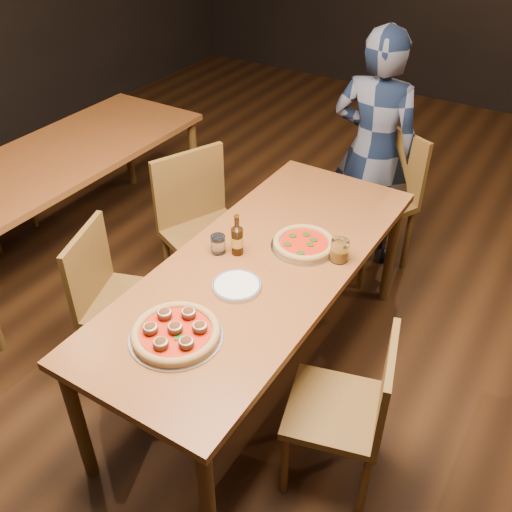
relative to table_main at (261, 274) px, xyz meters
The scene contains 15 objects.
ground 0.68m from the table_main, ahead, with size 9.00×9.00×0.00m, color black.
room_shell 1.18m from the table_main, ahead, with size 9.00×9.00×9.00m.
table_main is the anchor object (origin of this frame).
table_left 1.73m from the table_main, 169.99° to the left, with size 0.80×2.00×0.75m.
chair_main_nw 0.72m from the table_main, 152.90° to the right, with size 0.42×0.42×0.89m, color brown, non-canonical shape.
chair_main_sw 0.69m from the table_main, 148.23° to the left, with size 0.46×0.46×0.99m, color brown, non-canonical shape.
chair_main_e 0.72m from the table_main, 30.78° to the right, with size 0.40×0.40×0.86m, color brown, non-canonical shape.
chair_end 1.24m from the table_main, 86.58° to the left, with size 0.45×0.45×0.97m, color brown, non-canonical shape.
pizza_meatball 0.62m from the table_main, 93.09° to the right, with size 0.38×0.38×0.07m.
pizza_margherita 0.26m from the table_main, 63.54° to the left, with size 0.33×0.33×0.04m.
plate_stack 0.23m from the table_main, 89.02° to the right, with size 0.22×0.22×0.02m, color white.
beer_bottle 0.20m from the table_main, behind, with size 0.06×0.06×0.21m.
water_glass 0.26m from the table_main, behind, with size 0.07×0.07×0.09m, color white.
amber_glass 0.39m from the table_main, 35.54° to the left, with size 0.09×0.09×0.11m, color #935C10.
diner 1.34m from the table_main, 89.60° to the left, with size 0.57×0.37×1.55m, color black.
Camera 1 is at (1.12, -1.84, 2.38)m, focal length 40.00 mm.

